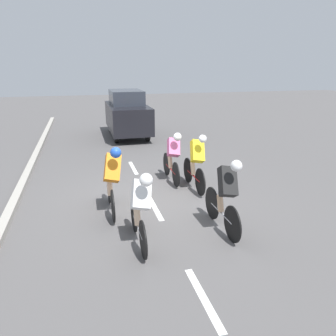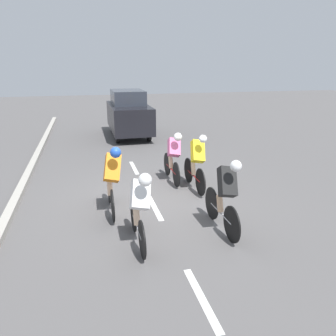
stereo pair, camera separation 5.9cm
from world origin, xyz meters
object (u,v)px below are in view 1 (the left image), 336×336
object	(u,v)px
cyclist_white	(140,206)
support_car	(127,114)
cyclist_yellow	(196,161)
cyclist_orange	(112,178)
cyclist_pink	(173,156)
cyclist_black	(226,193)

from	to	relation	value
cyclist_white	support_car	xyz separation A→B (m)	(-1.14, -9.68, 0.27)
cyclist_yellow	support_car	bearing A→B (deg)	-83.85
cyclist_yellow	cyclist_orange	bearing A→B (deg)	22.02
cyclist_orange	cyclist_pink	xyz separation A→B (m)	(-1.85, -1.66, -0.07)
support_car	cyclist_pink	bearing A→B (deg)	93.13
cyclist_orange	cyclist_pink	distance (m)	2.49
cyclist_pink	support_car	world-z (taller)	support_car
cyclist_white	cyclist_pink	world-z (taller)	cyclist_white
cyclist_orange	cyclist_black	bearing A→B (deg)	145.85
cyclist_pink	support_car	distance (m)	6.51
cyclist_white	cyclist_pink	bearing A→B (deg)	-115.07
cyclist_pink	support_car	size ratio (longest dim) A/B	0.44
cyclist_pink	cyclist_white	bearing A→B (deg)	64.93
cyclist_orange	support_car	world-z (taller)	support_car
cyclist_black	cyclist_pink	world-z (taller)	cyclist_black
cyclist_yellow	cyclist_orange	distance (m)	2.45
cyclist_orange	cyclist_white	bearing A→B (deg)	102.96
cyclist_white	cyclist_pink	size ratio (longest dim) A/B	0.98
cyclist_black	cyclist_white	bearing A→B (deg)	4.38
cyclist_yellow	cyclist_pink	xyz separation A→B (m)	(0.43, -0.75, -0.02)
cyclist_white	cyclist_yellow	bearing A→B (deg)	-128.10
cyclist_orange	support_car	size ratio (longest dim) A/B	0.45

